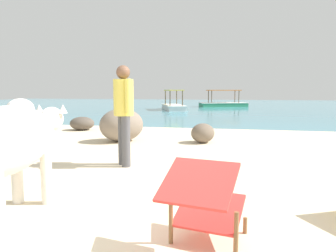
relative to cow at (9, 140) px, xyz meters
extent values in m
cube|color=beige|center=(1.08, 0.61, -0.77)|extent=(18.00, 14.00, 0.04)
cube|color=teal|center=(1.08, 22.61, -0.79)|extent=(60.00, 36.00, 0.03)
cylinder|color=silver|center=(-0.22, 0.36, -0.46)|extent=(0.12, 0.12, 0.59)
cylinder|color=silver|center=(0.11, 0.40, -0.46)|extent=(0.12, 0.12, 0.59)
ellipsoid|color=silver|center=(0.01, -0.06, 0.01)|extent=(0.83, 1.67, 0.64)
ellipsoid|color=silver|center=(-0.14, 0.93, 0.12)|extent=(0.32, 0.46, 0.30)
cone|color=silver|center=(-0.28, 0.90, 0.24)|extent=(0.12, 0.12, 0.11)
cone|color=silver|center=(0.01, 0.95, 0.24)|extent=(0.12, 0.12, 0.11)
ellipsoid|color=silver|center=(-0.03, 0.22, 0.28)|extent=(0.30, 0.33, 0.21)
cylinder|color=brown|center=(1.68, 0.20, -0.68)|extent=(0.04, 0.04, 0.14)
cylinder|color=brown|center=(2.19, 0.11, -0.68)|extent=(0.04, 0.04, 0.14)
cylinder|color=brown|center=(1.60, -0.20, -0.58)|extent=(0.04, 0.04, 0.34)
cylinder|color=brown|center=(2.12, -0.30, -0.58)|extent=(0.04, 0.04, 0.34)
cube|color=red|center=(1.90, -0.05, -0.51)|extent=(0.59, 0.52, 0.21)
cube|color=red|center=(1.84, -0.36, -0.19)|extent=(0.60, 0.55, 0.23)
cylinder|color=#4C4C51|center=(0.38, 2.17, -0.34)|extent=(0.14, 0.14, 0.82)
cylinder|color=#4C4C51|center=(0.27, 2.31, -0.34)|extent=(0.14, 0.14, 0.82)
cylinder|color=#DBC64C|center=(0.33, 2.24, 0.36)|extent=(0.32, 0.32, 0.58)
cylinder|color=#DBC64C|center=(0.46, 2.08, 0.38)|extent=(0.09, 0.09, 0.52)
cylinder|color=#DBC64C|center=(0.20, 2.41, 0.38)|extent=(0.09, 0.09, 0.52)
sphere|color=brown|center=(0.33, 2.24, 0.76)|extent=(0.22, 0.22, 0.22)
ellipsoid|color=#6B5B4C|center=(1.35, 4.78, -0.53)|extent=(0.71, 0.77, 0.46)
ellipsoid|color=#6B5B4C|center=(-2.81, 4.19, -0.52)|extent=(1.10, 1.08, 0.46)
ellipsoid|color=gray|center=(-0.59, 4.58, -0.36)|extent=(1.38, 1.40, 0.79)
ellipsoid|color=brown|center=(-2.56, 6.39, -0.55)|extent=(0.90, 0.83, 0.41)
cube|color=white|center=(-1.85, 17.46, -0.64)|extent=(2.27, 3.76, 0.28)
cube|color=white|center=(-1.85, 17.46, -0.48)|extent=(2.35, 3.85, 0.04)
cylinder|color=brown|center=(-2.59, 18.34, -0.02)|extent=(0.06, 0.06, 0.95)
cylinder|color=brown|center=(-1.86, 18.61, -0.02)|extent=(0.06, 0.06, 0.95)
cylinder|color=brown|center=(-1.84, 16.32, -0.02)|extent=(0.06, 0.06, 0.95)
cylinder|color=brown|center=(-1.12, 16.58, -0.02)|extent=(0.06, 0.06, 0.95)
cube|color=#EFD14C|center=(-1.85, 17.46, 0.48)|extent=(1.74, 2.69, 0.06)
cube|color=#338E66|center=(1.14, 22.02, -0.64)|extent=(3.74, 2.42, 0.28)
cube|color=white|center=(1.14, 22.02, -0.48)|extent=(3.83, 2.50, 0.04)
cylinder|color=brown|center=(1.98, 22.80, -0.02)|extent=(0.06, 0.06, 0.95)
cylinder|color=brown|center=(2.29, 22.09, -0.02)|extent=(0.06, 0.06, 0.95)
cylinder|color=brown|center=(0.00, 21.95, -0.02)|extent=(0.06, 0.06, 0.95)
cylinder|color=brown|center=(0.30, 21.24, -0.02)|extent=(0.06, 0.06, 0.95)
cube|color=orange|center=(1.14, 22.02, 0.48)|extent=(2.68, 1.85, 0.06)
camera|label=1|loc=(2.09, -2.58, 0.47)|focal=33.90mm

